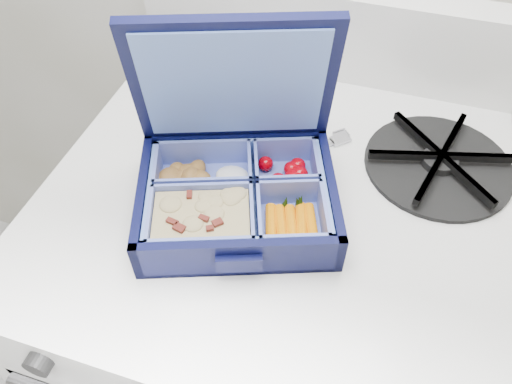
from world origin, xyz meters
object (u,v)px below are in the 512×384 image
(burner_grate, at_px, (440,159))
(fork, at_px, (290,156))
(bento_box, at_px, (238,198))
(stove, at_px, (271,331))

(burner_grate, bearing_deg, fork, -167.41)
(bento_box, height_order, burner_grate, bento_box)
(bento_box, xyz_separation_m, fork, (0.03, 0.11, -0.02))
(bento_box, bearing_deg, stove, 42.95)
(fork, bearing_deg, stove, -45.77)
(fork, bearing_deg, burner_grate, 59.45)
(burner_grate, xyz_separation_m, fork, (-0.18, -0.04, -0.01))
(fork, bearing_deg, bento_box, -60.96)
(stove, height_order, fork, fork)
(stove, xyz_separation_m, bento_box, (-0.03, -0.06, 0.44))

